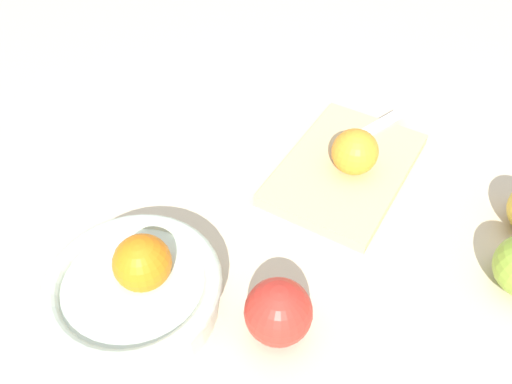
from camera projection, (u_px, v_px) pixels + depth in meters
The scene contains 6 objects.
ground_plane at pixel (329, 270), 0.64m from camera, with size 2.40×2.40×0.00m, color beige.
bowl at pixel (136, 289), 0.58m from camera, with size 0.20×0.20×0.10m.
cutting_board at pixel (345, 169), 0.75m from camera, with size 0.26×0.17×0.02m, color #DBB77F.
orange_on_board at pixel (355, 152), 0.72m from camera, with size 0.07×0.07×0.07m, color orange.
knife at pixel (361, 134), 0.79m from camera, with size 0.16×0.04×0.01m.
apple_mid_left at pixel (278, 312), 0.55m from camera, with size 0.08×0.08×0.08m, color red.
Camera 1 is at (-0.34, -0.19, 0.53)m, focal length 35.43 mm.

